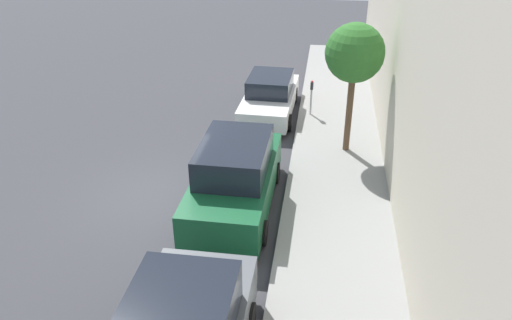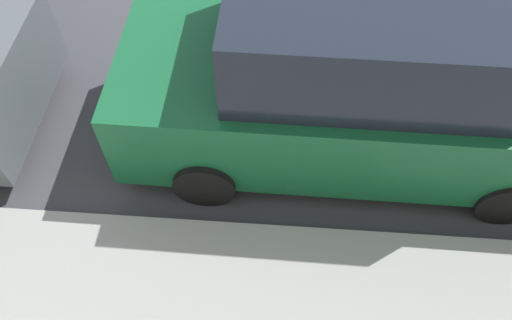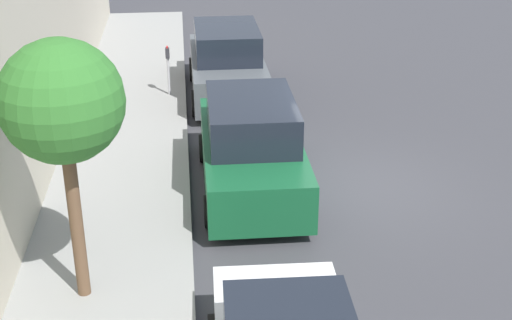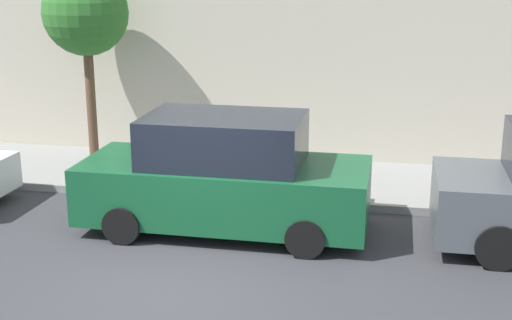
% 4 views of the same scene
% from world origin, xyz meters
% --- Properties ---
extents(ground_plane, '(60.00, 60.00, 0.00)m').
position_xyz_m(ground_plane, '(0.00, 0.00, 0.00)').
color(ground_plane, '#38383D').
extents(sidewalk, '(2.90, 32.00, 0.15)m').
position_xyz_m(sidewalk, '(4.95, 0.00, 0.07)').
color(sidewalk, gray).
rests_on(sidewalk, ground_plane).
extents(parked_suv_second, '(2.08, 4.82, 1.98)m').
position_xyz_m(parked_suv_second, '(2.21, -0.20, 0.93)').
color(parked_suv_second, '#14512D').
rests_on(parked_suv_second, ground_plane).
extents(parked_sedan_third, '(1.92, 4.55, 1.54)m').
position_xyz_m(parked_sedan_third, '(2.37, 6.38, 0.73)').
color(parked_sedan_third, silver).
rests_on(parked_sedan_third, ground_plane).
extents(parking_meter_far, '(0.11, 0.15, 1.33)m').
position_xyz_m(parking_meter_far, '(3.95, 6.24, 0.97)').
color(parking_meter_far, '#ADADB2').
rests_on(parking_meter_far, sidewalk).
extents(street_tree, '(1.80, 1.80, 4.13)m').
position_xyz_m(street_tree, '(5.24, 3.46, 3.35)').
color(street_tree, brown).
rests_on(street_tree, sidewalk).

